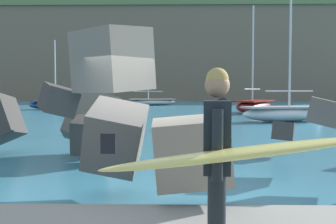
% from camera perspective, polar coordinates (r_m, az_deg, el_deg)
% --- Properties ---
extents(ground_plane, '(400.00, 400.00, 0.00)m').
position_cam_1_polar(ground_plane, '(7.48, -3.91, -10.98)').
color(ground_plane, teal).
extents(breakwater_jetty, '(29.68, 6.81, 3.16)m').
position_cam_1_polar(breakwater_jetty, '(8.75, 14.13, -0.73)').
color(breakwater_jetty, '#3D3A38').
rests_on(breakwater_jetty, ground).
extents(surfer_with_board, '(2.11, 1.24, 1.78)m').
position_cam_1_polar(surfer_with_board, '(3.28, 7.65, -6.53)').
color(surfer_with_board, black).
rests_on(surfer_with_board, walkway_path).
extents(boat_near_centre, '(4.70, 3.84, 6.53)m').
position_cam_1_polar(boat_near_centre, '(38.97, -16.29, 1.08)').
color(boat_near_centre, navy).
rests_on(boat_near_centre, ground).
extents(boat_near_right, '(6.27, 3.77, 7.15)m').
position_cam_1_polar(boat_near_right, '(47.60, -2.33, 1.51)').
color(boat_near_right, beige).
rests_on(boat_near_right, ground).
extents(boat_mid_centre, '(4.71, 6.10, 8.44)m').
position_cam_1_polar(boat_mid_centre, '(32.49, 12.27, 0.89)').
color(boat_mid_centre, maroon).
rests_on(boat_mid_centre, ground).
extents(boat_mid_right, '(5.31, 2.91, 7.96)m').
position_cam_1_polar(boat_mid_right, '(23.92, 16.23, -0.08)').
color(boat_mid_right, white).
rests_on(boat_mid_right, ground).
extents(headland_bluff, '(95.09, 38.97, 17.23)m').
position_cam_1_polar(headland_bluff, '(86.48, -2.80, 7.68)').
color(headland_bluff, '#756651').
rests_on(headland_bluff, ground).
extents(station_building_west, '(7.93, 5.09, 5.36)m').
position_cam_1_polar(station_building_west, '(94.88, -13.68, 14.08)').
color(station_building_west, '#B2ADA3').
rests_on(station_building_west, headland_bluff).
extents(station_building_central, '(5.80, 6.96, 5.40)m').
position_cam_1_polar(station_building_central, '(89.71, -2.67, 14.82)').
color(station_building_central, beige).
rests_on(station_building_central, headland_bluff).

